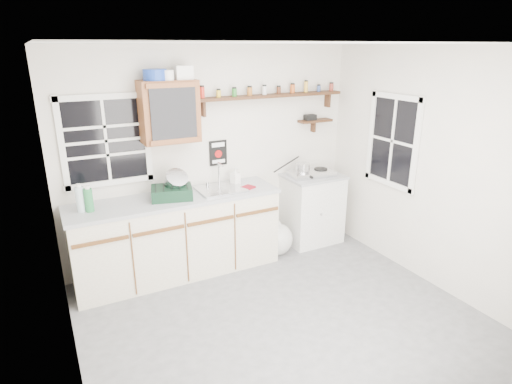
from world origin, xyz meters
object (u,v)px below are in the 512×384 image
at_px(upper_cabinet, 169,112).
at_px(hotplate, 311,173).
at_px(spice_shelf, 271,95).
at_px(dish_rack, 173,189).
at_px(main_cabinet, 178,235).
at_px(right_cabinet, 312,208).

height_order(upper_cabinet, hotplate, upper_cabinet).
relative_size(spice_shelf, dish_rack, 3.85).
xyz_separation_m(main_cabinet, hotplate, (1.79, 0.01, 0.49)).
distance_m(upper_cabinet, dish_rack, 0.82).
bearing_deg(hotplate, right_cabinet, 30.80).
xyz_separation_m(spice_shelf, dish_rack, (-1.33, -0.23, -0.90)).
bearing_deg(spice_shelf, hotplate, -22.96).
relative_size(upper_cabinet, hotplate, 1.10).
relative_size(main_cabinet, spice_shelf, 1.21).
distance_m(right_cabinet, hotplate, 0.49).
bearing_deg(main_cabinet, dish_rack, -145.92).
xyz_separation_m(right_cabinet, upper_cabinet, (-1.80, 0.12, 1.37)).
xyz_separation_m(upper_cabinet, dish_rack, (-0.06, -0.16, -0.80)).
distance_m(main_cabinet, upper_cabinet, 1.37).
height_order(main_cabinet, hotplate, hotplate).
distance_m(upper_cabinet, hotplate, 1.97).
relative_size(right_cabinet, dish_rack, 1.83).
bearing_deg(main_cabinet, spice_shelf, 9.30).
height_order(dish_rack, hotplate, dish_rack).
xyz_separation_m(upper_cabinet, hotplate, (1.76, -0.14, -0.88)).
height_order(main_cabinet, spice_shelf, spice_shelf).
bearing_deg(dish_rack, hotplate, 15.36).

